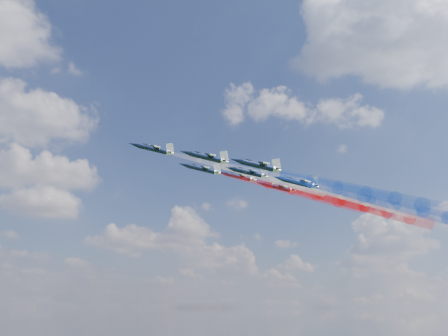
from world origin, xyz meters
TOP-DOWN VIEW (x-y plane):
  - jet_lead at (-21.44, 25.53)m, footprint 15.77×14.25m
  - trail_lead at (3.39, 16.42)m, footprint 41.47×19.28m
  - jet_inner_left at (-13.82, 9.38)m, footprint 15.77×14.25m
  - trail_inner_left at (11.01, 0.28)m, footprint 41.47×19.28m
  - jet_inner_right at (-5.60, 28.20)m, footprint 15.77×14.25m
  - trail_inner_right at (19.24, 19.09)m, footprint 41.47×19.28m
  - jet_outer_left at (-5.92, -1.51)m, footprint 15.77×14.25m
  - trail_outer_left at (18.91, -10.62)m, footprint 41.47×19.28m
  - jet_center_third at (2.42, 16.12)m, footprint 15.77×14.25m
  - trail_center_third at (27.25, 7.01)m, footprint 41.47×19.28m
  - jet_outer_right at (10.46, 34.48)m, footprint 15.77×14.25m
  - trail_outer_right at (35.29, 25.38)m, footprint 41.47×19.28m
  - jet_rear_left at (9.40, 3.44)m, footprint 15.77×14.25m
  - trail_rear_left at (34.23, -5.67)m, footprint 41.47×19.28m
  - jet_rear_right at (16.00, 21.76)m, footprint 15.77×14.25m
  - trail_rear_right at (40.83, 12.65)m, footprint 41.47×19.28m

SIDE VIEW (x-z plane):
  - trail_rear_left at x=34.23m, z-range 144.52..157.71m
  - trail_outer_left at x=18.91m, z-range 145.79..158.99m
  - trail_rear_right at x=40.83m, z-range 147.72..160.91m
  - trail_center_third at x=27.25m, z-range 149.19..162.39m
  - trail_inner_left at x=11.01m, z-range 149.41..162.60m
  - jet_rear_left at x=9.40m, z-range 152.66..160.15m
  - jet_outer_left at x=-5.92m, z-range 153.93..161.43m
  - trail_inner_right at x=19.24m, z-range 151.91..165.11m
  - jet_rear_right at x=16.00m, z-range 155.86..163.36m
  - trail_outer_right at x=35.29m, z-range 153.01..166.21m
  - jet_center_third at x=2.42m, z-range 157.33..164.83m
  - jet_inner_left at x=-13.82m, z-range 157.55..165.05m
  - trail_lead at x=3.39m, z-range 154.71..167.90m
  - jet_inner_right at x=-5.60m, z-range 160.05..167.55m
  - jet_outer_right at x=10.46m, z-range 161.16..168.65m
  - jet_lead at x=-21.44m, z-range 162.85..170.35m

